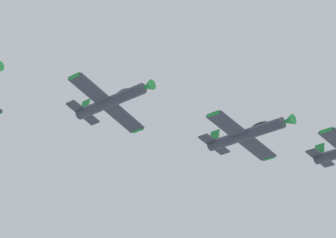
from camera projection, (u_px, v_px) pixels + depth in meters
The scene contains 2 objects.
airplane_left_inner at pixel (247, 134), 77.24m from camera, with size 9.41×10.35×3.05m.
airplane_right_inner at pixel (111, 101), 76.51m from camera, with size 9.20×10.35×3.45m.
Camera 1 is at (52.23, 47.42, 39.00)m, focal length 83.23 mm.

